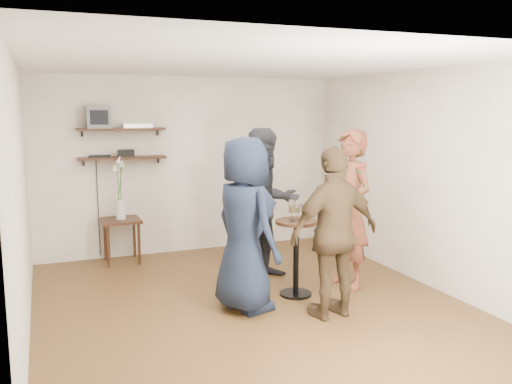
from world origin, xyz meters
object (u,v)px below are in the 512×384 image
(dvd_deck, at_px, (137,126))
(person_plaid, at_px, (349,209))
(side_table, at_px, (121,226))
(drinks_table, at_px, (296,247))
(crt_monitor, at_px, (98,117))
(person_brown, at_px, (335,233))
(radio, at_px, (126,153))
(person_dark, at_px, (266,204))
(person_navy, at_px, (245,225))

(dvd_deck, relative_size, person_plaid, 0.21)
(side_table, bearing_deg, person_plaid, -40.69)
(drinks_table, bearing_deg, person_plaid, 4.38)
(crt_monitor, xyz_separation_m, dvd_deck, (0.52, 0.00, -0.12))
(side_table, relative_size, person_brown, 0.35)
(dvd_deck, distance_m, drinks_table, 2.99)
(radio, bearing_deg, person_dark, -46.86)
(dvd_deck, height_order, side_table, dvd_deck)
(radio, bearing_deg, person_plaid, -44.56)
(drinks_table, distance_m, person_dark, 0.82)
(crt_monitor, bearing_deg, person_dark, -40.66)
(person_brown, bearing_deg, person_plaid, -136.18)
(side_table, bearing_deg, dvd_deck, 31.01)
(drinks_table, relative_size, person_dark, 0.46)
(person_navy, bearing_deg, radio, 3.26)
(crt_monitor, height_order, person_navy, crt_monitor)
(drinks_table, relative_size, person_navy, 0.48)
(crt_monitor, relative_size, person_navy, 0.17)
(dvd_deck, height_order, drinks_table, dvd_deck)
(crt_monitor, height_order, side_table, crt_monitor)
(crt_monitor, distance_m, person_plaid, 3.61)
(person_navy, bearing_deg, crt_monitor, 10.27)
(radio, xyz_separation_m, side_table, (-0.13, -0.18, -1.00))
(radio, relative_size, drinks_table, 0.25)
(person_plaid, xyz_separation_m, person_brown, (-0.64, -0.77, -0.07))
(crt_monitor, relative_size, dvd_deck, 0.80)
(side_table, relative_size, person_navy, 0.33)
(crt_monitor, height_order, dvd_deck, crt_monitor)
(drinks_table, xyz_separation_m, person_brown, (0.08, -0.72, 0.32))
(dvd_deck, distance_m, person_navy, 2.76)
(radio, bearing_deg, crt_monitor, 180.00)
(crt_monitor, bearing_deg, drinks_table, -50.24)
(person_navy, bearing_deg, person_brown, -139.47)
(radio, distance_m, drinks_table, 2.93)
(person_navy, height_order, person_brown, person_navy)
(crt_monitor, height_order, drinks_table, crt_monitor)
(person_dark, xyz_separation_m, person_navy, (-0.62, -0.91, -0.02))
(dvd_deck, distance_m, radio, 0.41)
(radio, distance_m, person_plaid, 3.24)
(dvd_deck, bearing_deg, radio, 180.00)
(crt_monitor, height_order, person_plaid, crt_monitor)
(crt_monitor, bearing_deg, person_brown, -56.51)
(drinks_table, bearing_deg, person_brown, -83.26)
(radio, bearing_deg, dvd_deck, 0.00)
(person_navy, bearing_deg, dvd_deck, -0.19)
(dvd_deck, bearing_deg, drinks_table, -58.85)
(dvd_deck, bearing_deg, person_navy, -74.52)
(person_dark, bearing_deg, side_table, 132.84)
(crt_monitor, distance_m, drinks_table, 3.32)
(crt_monitor, distance_m, person_dark, 2.64)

